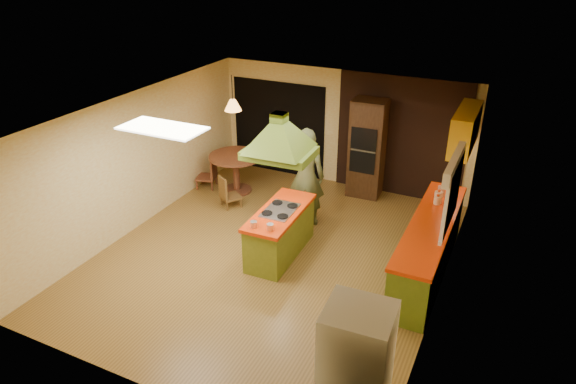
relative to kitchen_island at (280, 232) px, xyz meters
The scene contains 21 objects.
ground 0.44m from the kitchen_island, 133.94° to the right, with size 6.50×6.50×0.00m, color olive.
room_walls 0.84m from the kitchen_island, 133.94° to the right, with size 5.50×6.50×6.50m.
ceiling_plane 2.08m from the kitchen_island, 133.94° to the right, with size 6.50×6.50×0.00m, color silver.
brick_panel 3.45m from the kitchen_island, 69.63° to the left, with size 2.64×0.03×2.50m, color #381E14.
nook_opening 3.58m from the kitchen_island, 116.71° to the left, with size 2.20×0.03×2.10m, color black.
right_counter 2.42m from the kitchen_island, 12.26° to the left, with size 0.62×3.05×0.92m.
upper_cabinets 3.60m from the kitchen_island, 40.36° to the left, with size 0.34×1.40×0.70m, color yellow.
window_right 2.96m from the kitchen_island, ahead, with size 0.12×1.35×1.06m.
fluor_panel 2.70m from the kitchen_island, 132.61° to the right, with size 1.20×0.60×0.03m, color white.
kitchen_island is the anchor object (origin of this frame).
range_hood 1.83m from the kitchen_island, 63.43° to the left, with size 1.09×0.81×0.80m.
man 1.29m from the kitchen_island, 92.44° to the left, with size 0.69×0.45×1.89m, color #51572E.
refrigerator 3.66m from the kitchen_island, 51.50° to the right, with size 0.68×0.64×1.64m, color white.
wall_oven 2.98m from the kitchen_island, 78.47° to the left, with size 0.70×0.63×2.04m.
dining_table 2.63m from the kitchen_island, 136.89° to the left, with size 1.11×1.11×0.83m.
chair_left 3.12m from the kitchen_island, 147.08° to the left, with size 0.40×0.40×0.73m, color brown, non-canonical shape.
chair_near 2.02m from the kitchen_island, 145.53° to the left, with size 0.36×0.36×0.67m, color brown, non-canonical shape.
pendant_lamp 3.01m from the kitchen_island, 136.89° to the left, with size 0.34×0.34×0.22m, color #FF9E3F.
canister_large 2.69m from the kitchen_island, 27.96° to the left, with size 0.13×0.13×0.20m, color #FFECCD.
canister_medium 2.83m from the kitchen_island, 33.15° to the left, with size 0.12×0.12×0.17m, color beige.
canister_small 2.66m from the kitchen_island, 26.80° to the left, with size 0.11×0.11×0.14m, color #FFF3CD.
Camera 1 is at (3.40, -6.59, 4.83)m, focal length 32.00 mm.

